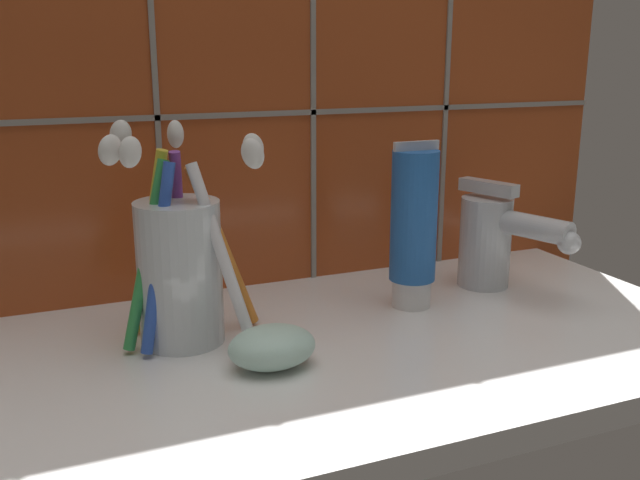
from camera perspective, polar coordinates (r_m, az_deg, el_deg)
sink_counter at (r=58.57cm, az=4.08°, el=-8.51°), size 59.12×32.87×2.00cm
tile_wall_backsplash at (r=69.00cm, az=-2.00°, el=15.06°), size 69.12×1.72×48.83cm
toothbrush_cup at (r=55.96cm, az=-11.16°, el=-1.90°), size 13.68×10.79×17.40cm
toothpaste_tube at (r=62.91cm, az=7.49°, el=1.09°), size 4.29×4.08×14.81cm
sink_faucet at (r=69.90cm, az=13.73°, el=0.20°), size 6.27×12.38×10.32cm
soap_bar at (r=52.11cm, az=-3.86°, el=-8.54°), size 6.48×4.95×3.11cm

